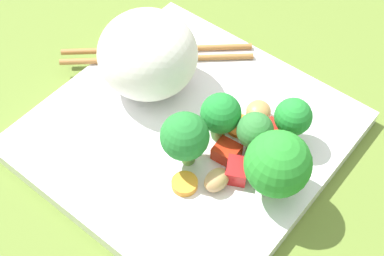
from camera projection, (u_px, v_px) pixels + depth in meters
The scene contains 17 objects.
ground_plane at pixel (187, 144), 56.96cm from camera, with size 110.00×110.00×2.00cm, color olive.
square_plate at pixel (187, 133), 55.54cm from camera, with size 28.14×28.14×1.62cm, color white.
rice_mound at pixel (148, 55), 55.03cm from camera, with size 9.88×10.21×9.02cm, color white.
broccoli_floret_0 at pixel (221, 114), 51.69cm from camera, with size 3.94×3.94×5.58cm.
broccoli_floret_1 at pixel (255, 132), 50.74cm from camera, with size 3.51×3.51×5.11cm.
broccoli_floret_2 at pixel (293, 118), 51.49cm from camera, with size 3.63×3.63×5.41cm.
broccoli_floret_3 at pixel (279, 163), 47.28cm from camera, with size 5.97×5.97×7.32cm.
broccoli_floret_4 at pixel (185, 137), 49.27cm from camera, with size 4.54×4.54×6.41cm.
carrot_slice_0 at pixel (287, 163), 51.96cm from camera, with size 2.36×2.36×0.54cm, color orange.
carrot_slice_1 at pixel (185, 184), 50.42cm from camera, with size 2.46×2.46×0.72cm, color orange.
carrot_slice_2 at pixel (240, 126), 54.85cm from camera, with size 2.85×2.85×0.40cm, color orange.
pepper_chunk_0 at pixel (271, 133), 53.46cm from camera, with size 2.13×1.95×1.76cm, color red.
pepper_chunk_1 at pixel (237, 171), 50.75cm from camera, with size 2.42×1.96×1.66cm, color red.
pepper_chunk_2 at pixel (225, 153), 52.05cm from camera, with size 2.33×2.15×1.53cm, color red.
chicken_piece_0 at pixel (258, 112), 54.95cm from camera, with size 2.79×2.56×2.00cm, color tan.
chicken_piece_1 at pixel (217, 180), 50.01cm from camera, with size 2.69×2.01×1.86cm, color tan.
chopstick_pair at pixel (157, 54), 61.05cm from camera, with size 16.78×16.70×0.66cm.
Camera 1 is at (-23.26, 24.80, 44.73)cm, focal length 51.19 mm.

